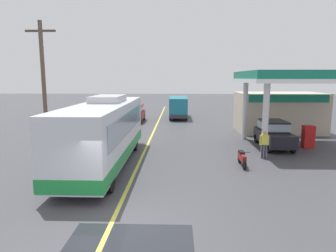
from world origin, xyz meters
TOP-DOWN VIEW (x-y plane):
  - ground at (0.00, 20.00)m, footprint 120.00×120.00m
  - lane_divider_stripe at (0.00, 15.00)m, footprint 0.16×50.00m
  - coach_bus_main at (-1.77, 6.60)m, footprint 2.60×11.04m
  - gas_station_roadside at (10.92, 15.29)m, footprint 9.10×11.95m
  - car_at_pump at (8.61, 11.11)m, footprint 1.70×4.20m
  - minibus_opposing_lane at (2.18, 25.88)m, footprint 2.04×6.13m
  - motorcycle_parked_forecourt at (5.56, 6.60)m, footprint 0.55×1.80m
  - pedestrian_near_pump at (7.17, 8.22)m, footprint 0.55×0.22m
  - car_trailing_behind_bus at (-2.44, 22.85)m, footprint 1.70×4.20m
  - utility_pole_roadside at (-5.97, 8.95)m, footprint 1.80×0.24m

SIDE VIEW (x-z plane):
  - ground at x=0.00m, z-range 0.00..0.00m
  - lane_divider_stripe at x=0.00m, z-range 0.00..0.01m
  - motorcycle_parked_forecourt at x=5.56m, z-range -0.02..0.90m
  - pedestrian_near_pump at x=7.17m, z-range 0.10..1.76m
  - car_at_pump at x=8.61m, z-range 0.10..1.92m
  - car_trailing_behind_bus at x=-2.44m, z-range 0.10..1.92m
  - minibus_opposing_lane at x=2.18m, z-range 0.25..2.69m
  - coach_bus_main at x=-1.77m, z-range -0.12..3.56m
  - gas_station_roadside at x=10.92m, z-range 0.08..5.18m
  - utility_pole_roadside at x=-5.97m, z-range 0.18..8.17m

